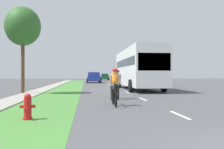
% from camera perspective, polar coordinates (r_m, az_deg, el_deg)
% --- Properties ---
extents(ground_plane, '(120.00, 120.00, 0.00)m').
position_cam_1_polar(ground_plane, '(24.23, 1.63, -3.12)').
color(ground_plane, '#4C4C4F').
extents(grass_verge, '(2.67, 70.00, 0.01)m').
position_cam_1_polar(grass_verge, '(24.10, -9.64, -3.13)').
color(grass_verge, '#478438').
rests_on(grass_verge, ground_plane).
extents(sidewalk_concrete, '(1.34, 70.00, 0.10)m').
position_cam_1_polar(sidewalk_concrete, '(24.32, -14.36, -3.10)').
color(sidewalk_concrete, '#9E998E').
rests_on(sidewalk_concrete, ground_plane).
extents(lane_markings_center, '(0.12, 52.20, 0.01)m').
position_cam_1_polar(lane_markings_center, '(28.19, 0.61, -2.67)').
color(lane_markings_center, white).
rests_on(lane_markings_center, ground_plane).
extents(fire_hydrant_red, '(0.44, 0.38, 0.76)m').
position_cam_1_polar(fire_hydrant_red, '(8.20, -17.65, -6.66)').
color(fire_hydrant_red, red).
rests_on(fire_hydrant_red, ground_plane).
extents(cyclist_lead, '(0.42, 1.72, 1.58)m').
position_cam_1_polar(cyclist_lead, '(11.18, 0.53, -2.62)').
color(cyclist_lead, black).
rests_on(cyclist_lead, ground_plane).
extents(cyclist_trailing, '(0.42, 1.72, 1.58)m').
position_cam_1_polar(cyclist_trailing, '(14.26, 1.05, -2.05)').
color(cyclist_trailing, black).
rests_on(cyclist_trailing, ground_plane).
extents(bus_white, '(2.78, 11.60, 3.48)m').
position_cam_1_polar(bus_white, '(23.70, 5.54, 1.60)').
color(bus_white, silver).
rests_on(bus_white, ground_plane).
extents(pickup_blue, '(2.22, 5.10, 1.64)m').
position_cam_1_polar(pickup_blue, '(42.37, -3.96, -0.66)').
color(pickup_blue, '#23389E').
rests_on(pickup_blue, ground_plane).
extents(suv_red, '(2.15, 4.70, 1.79)m').
position_cam_1_polar(suv_red, '(53.79, -4.10, -0.39)').
color(suv_red, red).
rests_on(suv_red, ground_plane).
extents(sedan_dark_green, '(1.98, 4.30, 1.52)m').
position_cam_1_polar(sedan_dark_green, '(63.08, -1.58, -0.49)').
color(sedan_dark_green, '#194C2D').
rests_on(sedan_dark_green, ground_plane).
extents(street_tree_near, '(2.43, 2.43, 5.98)m').
position_cam_1_polar(street_tree_near, '(19.50, -18.60, 9.69)').
color(street_tree_near, brown).
rests_on(street_tree_near, ground_plane).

